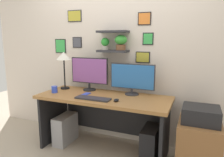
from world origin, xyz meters
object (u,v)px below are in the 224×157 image
at_px(keyboard, 93,98).
at_px(printer, 201,115).
at_px(coffee_mug, 55,89).
at_px(drawer_cabinet, 198,147).
at_px(desk, 105,110).
at_px(desk_lamp, 64,58).
at_px(monitor_right, 132,78).
at_px(computer_tower_right, 150,144).
at_px(computer_tower_left, 65,129).
at_px(monitor_left, 89,72).
at_px(computer_mouse, 116,100).
at_px(cell_phone, 86,94).

xyz_separation_m(keyboard, printer, (1.22, 0.15, -0.09)).
bearing_deg(coffee_mug, drawer_cabinet, 2.14).
height_order(desk, keyboard, keyboard).
bearing_deg(desk_lamp, desk, -7.80).
bearing_deg(printer, coffee_mug, -177.86).
xyz_separation_m(desk, monitor_right, (0.32, 0.16, 0.43)).
bearing_deg(computer_tower_right, computer_tower_left, -179.27).
relative_size(monitor_left, computer_tower_right, 1.34).
relative_size(computer_tower_left, computer_tower_right, 0.96).
height_order(computer_mouse, computer_tower_right, computer_mouse).
height_order(monitor_right, computer_tower_left, monitor_right).
height_order(desk, desk_lamp, desk_lamp).
xyz_separation_m(desk, monitor_left, (-0.32, 0.16, 0.46)).
relative_size(computer_mouse, printer, 0.24).
bearing_deg(coffee_mug, desk_lamp, 90.55).
height_order(printer, computer_tower_right, printer).
bearing_deg(printer, monitor_left, 170.66).
distance_m(desk, coffee_mug, 0.75).
xyz_separation_m(desk, computer_tower_left, (-0.60, -0.07, -0.34)).
bearing_deg(coffee_mug, monitor_left, 39.80).
distance_m(monitor_left, monitor_right, 0.64).
distance_m(monitor_left, computer_mouse, 0.71).
bearing_deg(computer_tower_left, coffee_mug, -140.90).
bearing_deg(drawer_cabinet, monitor_right, 163.97).
bearing_deg(computer_tower_left, desk, 7.13).
distance_m(monitor_left, keyboard, 0.53).
xyz_separation_m(keyboard, drawer_cabinet, (1.22, 0.15, -0.47)).
xyz_separation_m(keyboard, computer_tower_right, (0.69, 0.18, -0.55)).
bearing_deg(printer, keyboard, -172.85).
height_order(cell_phone, computer_tower_left, cell_phone).
relative_size(computer_mouse, drawer_cabinet, 0.15).
distance_m(monitor_left, cell_phone, 0.35).
bearing_deg(keyboard, monitor_left, 123.10).
bearing_deg(monitor_right, printer, -16.03).
bearing_deg(computer_tower_right, printer, -2.46).
xyz_separation_m(monitor_right, drawer_cabinet, (0.85, -0.24, -0.68)).
relative_size(keyboard, cell_phone, 3.14).
bearing_deg(drawer_cabinet, computer_mouse, -172.12).
relative_size(desk_lamp, computer_tower_right, 1.29).
bearing_deg(desk, computer_tower_right, -5.39).
height_order(computer_tower_left, computer_tower_right, computer_tower_right).
distance_m(monitor_left, computer_tower_left, 0.89).
height_order(desk, coffee_mug, coffee_mug).
bearing_deg(printer, monitor_right, 163.97).
bearing_deg(printer, desk, 175.96).
bearing_deg(cell_phone, computer_tower_left, -175.53).
bearing_deg(desk, drawer_cabinet, -4.04).
xyz_separation_m(drawer_cabinet, printer, (0.00, 0.00, 0.38)).
distance_m(desk, monitor_right, 0.56).
distance_m(monitor_right, desk_lamp, 1.04).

